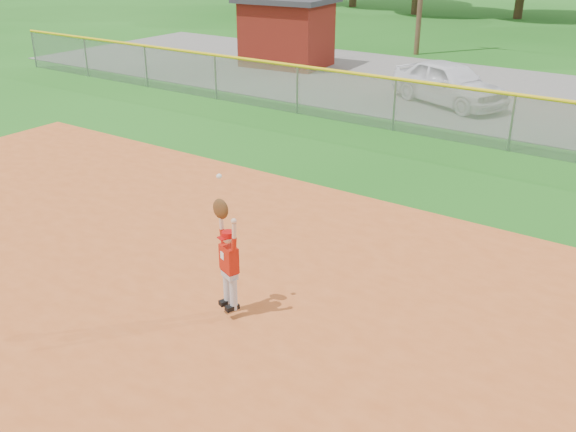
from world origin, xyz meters
name	(u,v)px	position (x,y,z in m)	size (l,w,h in m)	color
ground	(295,329)	(0.00, 0.00, 0.00)	(120.00, 120.00, 0.00)	#1C6316
parking_strip	(563,104)	(0.00, 16.00, 0.01)	(44.00, 10.00, 0.03)	slate
car_white_a	(449,83)	(-3.17, 13.74, 0.74)	(1.67, 4.16, 1.42)	white
utility_shed	(287,32)	(-11.38, 16.22, 1.44)	(4.01, 3.25, 2.81)	#60160D
outfield_fence	(512,118)	(0.00, 10.00, 0.88)	(40.06, 0.10, 1.55)	gray
ballplayer	(228,256)	(-1.00, -0.26, 1.00)	(0.55, 0.35, 2.04)	silver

